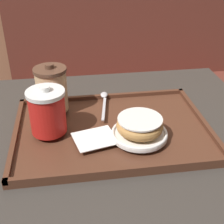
% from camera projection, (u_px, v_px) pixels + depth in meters
% --- Properties ---
extents(booth_bench, '(1.28, 0.44, 1.00)m').
position_uv_depth(booth_bench, '(127.00, 106.00, 1.82)').
color(booth_bench, brown).
rests_on(booth_bench, ground_plane).
extents(cafe_table, '(0.89, 0.80, 0.73)m').
position_uv_depth(cafe_table, '(112.00, 183.00, 0.93)').
color(cafe_table, '#38332D').
rests_on(cafe_table, ground_plane).
extents(serving_tray, '(0.52, 0.36, 0.02)m').
position_uv_depth(serving_tray, '(112.00, 130.00, 0.84)').
color(serving_tray, '#512D1E').
rests_on(serving_tray, cafe_table).
extents(napkin_paper, '(0.12, 0.11, 0.00)m').
position_uv_depth(napkin_paper, '(95.00, 138.00, 0.78)').
color(napkin_paper, white).
rests_on(napkin_paper, serving_tray).
extents(coffee_cup_front, '(0.10, 0.10, 0.13)m').
position_uv_depth(coffee_cup_front, '(47.00, 111.00, 0.78)').
color(coffee_cup_front, red).
rests_on(coffee_cup_front, serving_tray).
extents(coffee_cup_rear, '(0.09, 0.09, 0.14)m').
position_uv_depth(coffee_cup_rear, '(52.00, 89.00, 0.88)').
color(coffee_cup_rear, '#E0B784').
rests_on(coffee_cup_rear, serving_tray).
extents(plate_with_chocolate_donut, '(0.14, 0.14, 0.01)m').
position_uv_depth(plate_with_chocolate_donut, '(139.00, 134.00, 0.79)').
color(plate_with_chocolate_donut, white).
rests_on(plate_with_chocolate_donut, serving_tray).
extents(donut_chocolate_glazed, '(0.12, 0.12, 0.04)m').
position_uv_depth(donut_chocolate_glazed, '(140.00, 125.00, 0.77)').
color(donut_chocolate_glazed, tan).
rests_on(donut_chocolate_glazed, plate_with_chocolate_donut).
extents(spoon, '(0.04, 0.16, 0.01)m').
position_uv_depth(spoon, '(105.00, 99.00, 0.95)').
color(spoon, silver).
rests_on(spoon, serving_tray).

